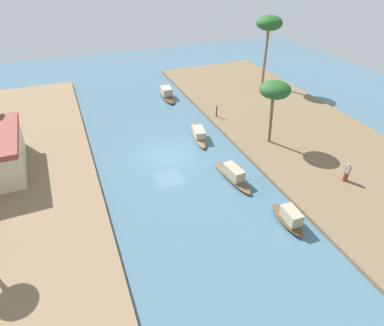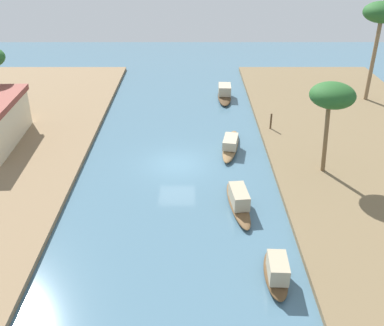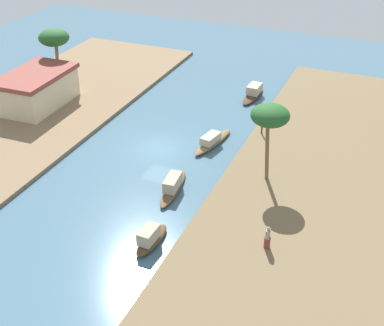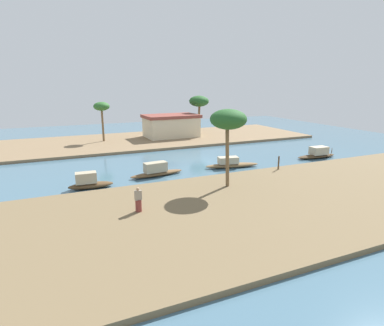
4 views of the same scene
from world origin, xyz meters
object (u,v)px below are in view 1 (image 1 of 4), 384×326
at_px(sampan_with_red_awning, 289,218).
at_px(palm_tree_left_near, 275,91).
at_px(sampan_open_hull, 167,94).
at_px(sampan_upstream_small, 233,175).
at_px(sampan_near_left_bank, 198,134).
at_px(person_on_near_bank, 347,174).
at_px(palm_tree_left_far, 269,24).
at_px(mooring_post, 217,111).

distance_m(sampan_with_red_awning, palm_tree_left_near, 11.60).
distance_m(sampan_open_hull, sampan_upstream_small, 18.06).
bearing_deg(palm_tree_left_near, sampan_upstream_small, 123.99).
xyz_separation_m(sampan_upstream_small, palm_tree_left_near, (3.80, -5.63, 4.81)).
bearing_deg(sampan_near_left_bank, sampan_upstream_small, -170.47).
bearing_deg(sampan_upstream_small, sampan_with_red_awning, -174.93).
bearing_deg(sampan_with_red_awning, sampan_open_hull, 4.30).
height_order(sampan_open_hull, palm_tree_left_near, palm_tree_left_near).
bearing_deg(sampan_open_hull, sampan_upstream_small, -178.93).
xyz_separation_m(sampan_with_red_awning, person_on_near_bank, (2.14, -6.72, 0.46)).
bearing_deg(sampan_open_hull, palm_tree_left_far, -92.48).
relative_size(sampan_near_left_bank, palm_tree_left_near, 0.93).
distance_m(sampan_with_red_awning, sampan_near_left_bank, 13.22).
height_order(person_on_near_bank, palm_tree_left_far, palm_tree_left_far).
relative_size(sampan_open_hull, palm_tree_left_near, 0.83).
xyz_separation_m(sampan_near_left_bank, person_on_near_bank, (-11.04, -7.72, 0.56)).
bearing_deg(sampan_near_left_bank, palm_tree_left_far, -42.92).
height_order(sampan_upstream_small, person_on_near_bank, person_on_near_bank).
bearing_deg(palm_tree_left_far, mooring_post, 124.23).
relative_size(sampan_with_red_awning, palm_tree_left_near, 0.59).
height_order(palm_tree_left_near, palm_tree_left_far, palm_tree_left_far).
bearing_deg(sampan_with_red_awning, person_on_near_bank, -69.82).
height_order(mooring_post, palm_tree_left_far, palm_tree_left_far).
bearing_deg(sampan_open_hull, palm_tree_left_near, -157.53).
distance_m(sampan_with_red_awning, sampan_open_hull, 23.84).
height_order(sampan_open_hull, sampan_upstream_small, sampan_upstream_small).
bearing_deg(palm_tree_left_near, palm_tree_left_far, -29.59).
bearing_deg(mooring_post, palm_tree_left_near, -161.78).
xyz_separation_m(sampan_upstream_small, palm_tree_left_far, (16.98, -13.11, 7.21)).
bearing_deg(sampan_upstream_small, mooring_post, -24.57).
xyz_separation_m(sampan_upstream_small, person_on_near_bank, (-3.64, -7.87, 0.48)).
distance_m(sampan_near_left_bank, mooring_post, 4.50).
xyz_separation_m(mooring_post, palm_tree_left_far, (6.57, -9.66, 6.76)).
relative_size(sampan_with_red_awning, sampan_open_hull, 0.70).
bearing_deg(sampan_with_red_awning, palm_tree_left_far, -25.21).
distance_m(person_on_near_bank, mooring_post, 14.72).
bearing_deg(sampan_near_left_bank, sampan_open_hull, 9.21).
distance_m(sampan_with_red_awning, person_on_near_bank, 7.06).
distance_m(sampan_open_hull, mooring_post, 8.25).
bearing_deg(mooring_post, sampan_open_hull, 21.65).
distance_m(sampan_open_hull, palm_tree_left_near, 15.93).
bearing_deg(sampan_upstream_small, person_on_near_bank, -121.00).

